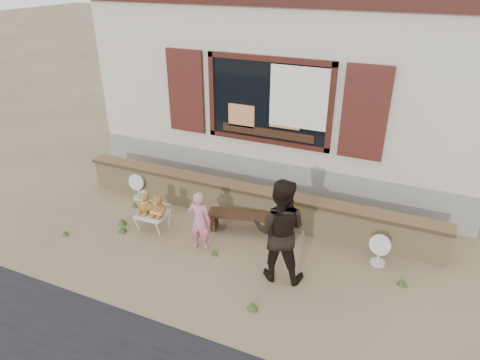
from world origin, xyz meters
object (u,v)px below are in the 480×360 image
at_px(folding_chair, 153,215).
at_px(teddy_bear_right, 158,205).
at_px(bench, 249,219).
at_px(adult, 280,230).
at_px(teddy_bear_left, 145,202).
at_px(child, 200,221).

relative_size(folding_chair, teddy_bear_right, 1.23).
distance_m(bench, adult, 1.42).
distance_m(teddy_bear_left, teddy_bear_right, 0.28).
height_order(teddy_bear_right, child, child).
distance_m(teddy_bear_right, child, 0.96).
bearing_deg(teddy_bear_right, bench, 20.23).
bearing_deg(teddy_bear_right, folding_chair, 180.00).
bearing_deg(teddy_bear_left, bench, 17.29).
height_order(folding_chair, adult, adult).
bearing_deg(bench, teddy_bear_left, -174.65).
bearing_deg(bench, teddy_bear_right, -171.71).
relative_size(teddy_bear_right, child, 0.40).
relative_size(teddy_bear_left, teddy_bear_right, 1.02).
height_order(bench, child, child).
height_order(bench, teddy_bear_left, teddy_bear_left).
height_order(teddy_bear_left, teddy_bear_right, teddy_bear_left).
xyz_separation_m(folding_chair, adult, (2.54, -0.35, 0.55)).
xyz_separation_m(bench, adult, (0.89, -0.95, 0.57)).
relative_size(teddy_bear_left, child, 0.41).
bearing_deg(adult, teddy_bear_left, -15.64).
xyz_separation_m(bench, teddy_bear_right, (-1.51, -0.60, 0.26)).
height_order(folding_chair, child, child).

